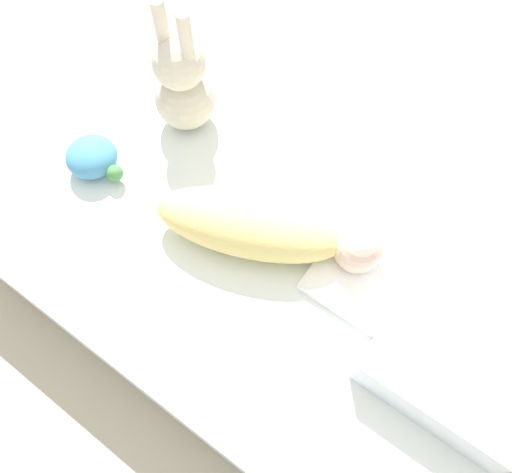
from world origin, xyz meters
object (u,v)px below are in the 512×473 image
(swaddled_baby, at_px, (263,227))
(turtle_plush, at_px, (93,158))
(bunny_plush, at_px, (183,85))
(pillow, at_px, (455,361))

(swaddled_baby, distance_m, turtle_plush, 0.49)
(bunny_plush, bearing_deg, swaddled_baby, -26.08)
(swaddled_baby, xyz_separation_m, pillow, (0.50, -0.02, -0.01))
(bunny_plush, relative_size, turtle_plush, 2.18)
(swaddled_baby, relative_size, turtle_plush, 3.24)
(bunny_plush, bearing_deg, turtle_plush, -109.46)
(bunny_plush, distance_m, turtle_plush, 0.30)
(swaddled_baby, relative_size, pillow, 1.67)
(swaddled_baby, distance_m, pillow, 0.50)
(pillow, xyz_separation_m, turtle_plush, (-0.98, -0.06, -0.01))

